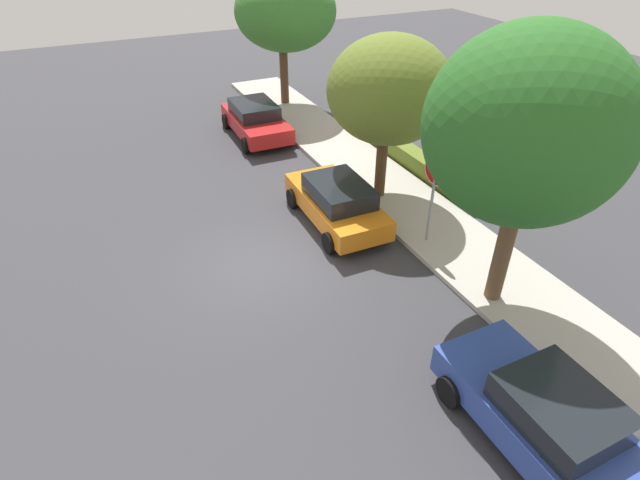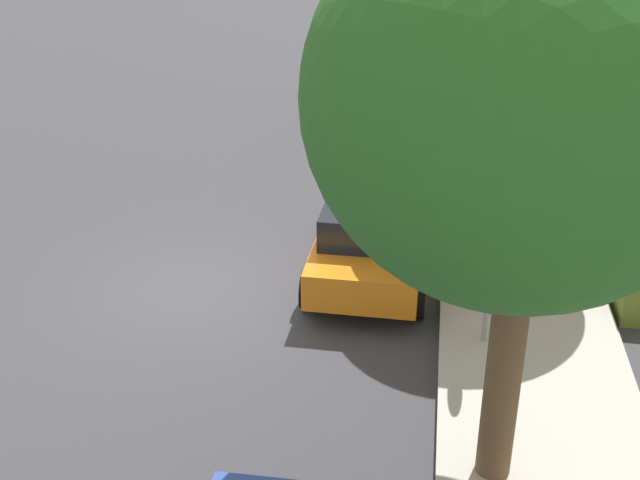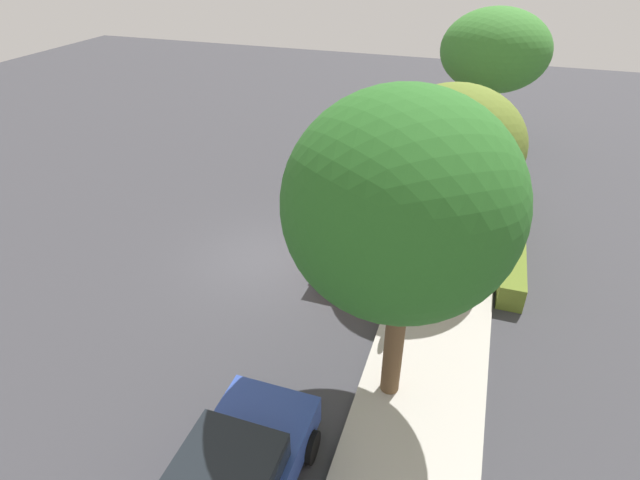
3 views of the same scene
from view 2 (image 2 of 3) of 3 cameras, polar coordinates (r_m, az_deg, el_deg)
The scene contains 8 objects.
ground_plane at distance 13.87m, azimuth -8.63°, elevation -3.37°, with size 60.00×60.00×0.00m, color #38383D.
sidewalk_curb at distance 13.40m, azimuth 14.33°, elevation -4.72°, with size 32.00×2.70×0.14m, color #B2ADA3.
stop_sign at distance 11.43m, azimuth 12.34°, elevation 0.81°, with size 0.89×0.10×2.83m.
parked_car_orange at distance 13.90m, azimuth 3.78°, elevation 0.46°, with size 4.19×2.06×1.47m.
parked_car_red at distance 21.10m, azimuth 5.90°, elevation 9.33°, with size 4.29×2.16×1.44m.
street_tree_mid_block at distance 7.96m, azimuth 14.09°, elevation 9.65°, with size 4.24×4.24×6.67m.
street_tree_far at distance 13.79m, azimuth 13.74°, elevation 12.32°, with size 3.85×3.85×5.29m.
front_yard_hedge at distance 16.71m, azimuth 19.56°, elevation 1.97°, with size 7.64×0.68×0.72m.
Camera 2 is at (11.52, 3.82, 6.71)m, focal length 45.00 mm.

